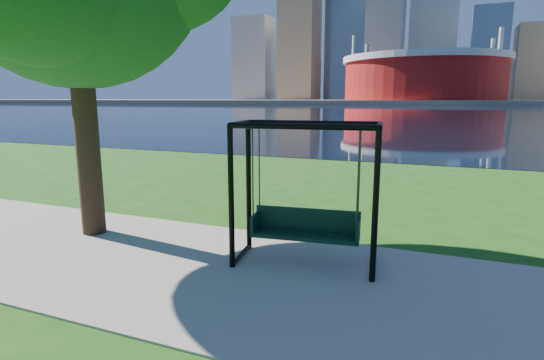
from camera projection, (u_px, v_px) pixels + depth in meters
The scene contains 7 objects.
ground at pixel (270, 266), 6.76m from camera, with size 900.00×900.00×0.00m, color #1E5114.
path at pixel (257, 277), 6.30m from camera, with size 120.00×4.00×0.03m, color #9E937F.
river at pixel (435, 110), 99.58m from camera, with size 900.00×180.00×0.02m, color black.
far_bank at pixel (443, 101), 285.02m from camera, with size 900.00×228.00×2.00m, color #937F60.
stadium at pixel (423, 76), 221.62m from camera, with size 83.00×83.00×32.00m.
skyline at pixel (440, 50), 292.21m from camera, with size 392.00×66.00×96.50m.
swing at pixel (306, 197), 6.65m from camera, with size 2.34×1.25×2.29m.
Camera 1 is at (2.43, -5.90, 2.63)m, focal length 28.00 mm.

